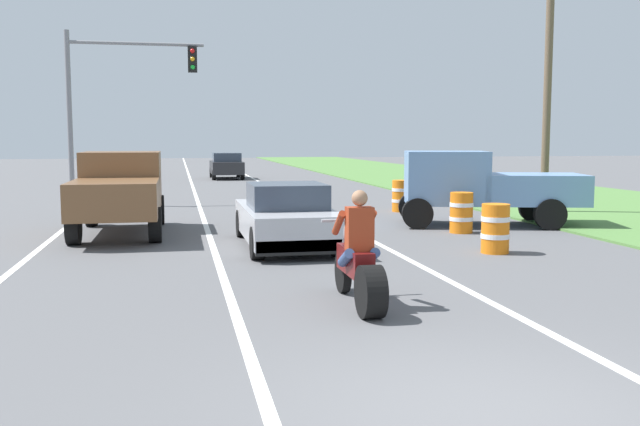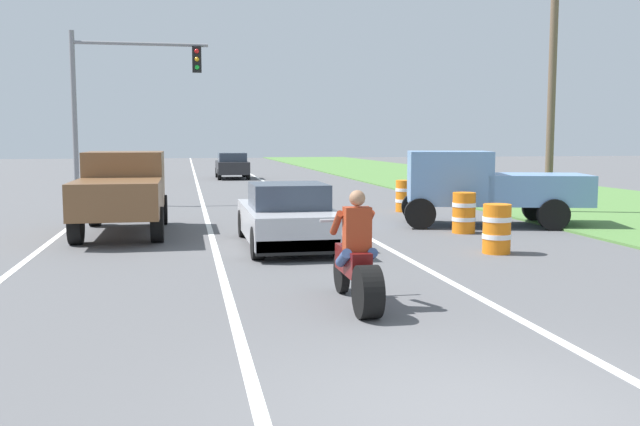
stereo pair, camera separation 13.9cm
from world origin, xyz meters
The scene contains 15 objects.
ground_plane centered at (0.00, 0.00, 0.00)m, with size 160.00×160.00×0.00m, color #565659.
lane_stripe_left_solid centered at (-5.40, 20.00, 0.00)m, with size 0.14×120.00×0.01m, color white.
lane_stripe_right_solid centered at (1.80, 20.00, 0.00)m, with size 0.14×120.00×0.01m, color white.
lane_stripe_centre_dashed centered at (-1.80, 20.00, 0.00)m, with size 0.14×120.00×0.01m, color white.
grass_verge_right centered at (11.92, 20.00, 0.03)m, with size 10.00×120.00×0.06m, color #517F3D.
motorcycle_with_rider centered at (-0.10, 3.96, 0.59)m, with size 0.70×2.21×1.62m.
sports_car_silver centered at (-0.25, 9.58, 0.63)m, with size 1.84×4.30×1.37m.
pickup_truck_left_lane_brown centered at (-3.90, 12.35, 1.11)m, with size 2.02×4.80×1.98m.
pickup_truck_right_shoulder_light_blue centered at (5.41, 12.21, 1.11)m, with size 5.14×3.14×1.98m.
traffic_light_mast_near centered at (-4.67, 20.39, 4.00)m, with size 4.70×0.34×6.00m.
utility_pole_roadside centered at (8.69, 14.76, 4.45)m, with size 0.24×0.24×8.89m, color brown.
construction_barrel_nearest centered at (3.78, 7.87, 0.50)m, with size 0.58×0.58×1.00m.
construction_barrel_mid centered at (4.32, 10.90, 0.50)m, with size 0.58×0.58×1.00m.
construction_barrel_far centered at (4.44, 16.03, 0.50)m, with size 0.58×0.58×1.00m.
distant_car_far_ahead centered at (0.28, 35.71, 0.77)m, with size 1.80×4.00×1.50m.
Camera 2 is at (-2.38, -5.22, 2.31)m, focal length 39.33 mm.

